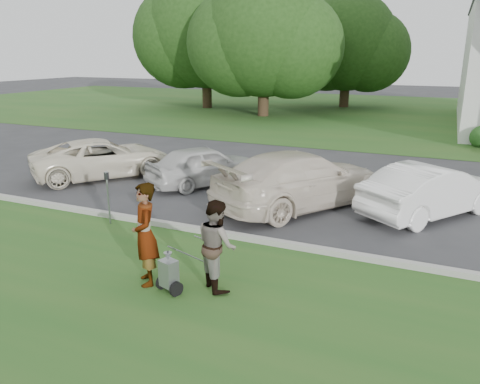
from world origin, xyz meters
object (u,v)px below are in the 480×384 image
Objects in this scene: striping_cart at (169,274)px; parking_meter_near at (108,191)px; tree_left at (264,40)px; car_c at (301,179)px; tree_back at (347,47)px; person_left at (145,235)px; car_a at (103,158)px; person_right at (217,245)px; tree_far at (206,34)px; car_d at (431,190)px; car_b at (204,165)px.

striping_cart is 4.20m from parking_meter_near.
tree_left reaches higher than striping_cart.
striping_cart is 0.18× the size of car_c.
tree_back is 4.84× the size of person_left.
parking_meter_near reaches higher than car_a.
tree_back is 32.27m from person_right.
tree_far reaches higher than car_a.
tree_left reaches higher than car_d.
car_c is (4.06, 3.44, -0.09)m from parking_meter_near.
car_a is (-7.43, 5.79, -0.18)m from person_right.
car_a is (-3.17, -25.96, -4.05)m from tree_back.
car_c is 1.28× the size of car_d.
person_right is at bearing 179.37° from car_a.
striping_cart is at bearing 173.99° from car_a.
tree_far reaches higher than parking_meter_near.
person_right is at bearing 121.56° from car_c.
car_a is 7.44m from car_c.
person_left is (2.96, -32.15, -3.73)m from tree_back.
person_right is 5.37m from car_c.
car_c is (0.71, 5.91, 0.42)m from striping_cart.
car_c is (4.26, -26.38, -3.93)m from tree_back.
parking_meter_near is at bearing -89.63° from tree_back.
car_d is (17.72, -20.72, -4.98)m from tree_far.
tree_far is 26.16m from car_c.
tree_left is 2.71× the size of car_b.
tree_far is 2.12× the size of car_c.
car_c reaches higher than striping_cart.
person_right is (14.27, -26.75, -4.83)m from tree_far.
tree_left is 25.47m from person_left.
tree_back is at bearing -59.67° from car_a.
parking_meter_near is at bearing 16.24° from person_right.
tree_far reaches higher than tree_back.
car_d is (11.72, -17.72, -4.40)m from tree_left.
car_b reaches higher than striping_cart.
tree_left is at bearing -43.53° from car_b.
car_b is (0.64, -25.45, -4.06)m from tree_back.
car_d reaches higher than parking_meter_near.
tree_far is 23.59m from car_b.
car_c is at bearing 126.47° from person_left.
tree_far reaches higher than tree_left.
car_d is (7.52, 4.10, -0.17)m from parking_meter_near.
car_b is 7.08m from car_d.
car_a is 0.89× the size of car_c.
person_right is (1.30, 0.40, -0.13)m from person_left.
tree_left is 6.18× the size of person_right.
car_b is 0.91× the size of car_d.
parking_meter_near is at bearing 162.61° from striping_cart.
tree_left is 5.35× the size of person_left.
parking_meter_near is 5.33m from car_c.
tree_far reaches higher than car_b.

